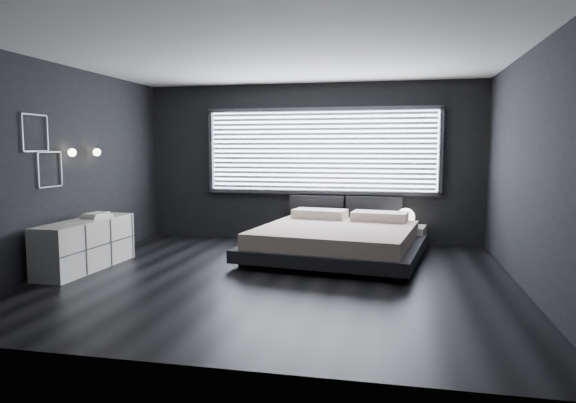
# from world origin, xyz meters

# --- Properties ---
(room) EXTENTS (6.04, 6.00, 2.80)m
(room) POSITION_xyz_m (0.00, 0.00, 1.40)
(room) COLOR black
(room) RESTS_ON ground
(window) EXTENTS (4.14, 0.09, 1.52)m
(window) POSITION_xyz_m (0.20, 2.70, 1.61)
(window) COLOR white
(window) RESTS_ON ground
(headboard) EXTENTS (1.96, 0.16, 0.52)m
(headboard) POSITION_xyz_m (0.64, 2.64, 0.57)
(headboard) COLOR black
(headboard) RESTS_ON ground
(sconce_near) EXTENTS (0.18, 0.11, 0.11)m
(sconce_near) POSITION_xyz_m (-2.88, 0.05, 1.60)
(sconce_near) COLOR silver
(sconce_near) RESTS_ON ground
(sconce_far) EXTENTS (0.18, 0.11, 0.11)m
(sconce_far) POSITION_xyz_m (-2.88, 0.65, 1.60)
(sconce_far) COLOR silver
(sconce_far) RESTS_ON ground
(wall_art_upper) EXTENTS (0.01, 0.48, 0.48)m
(wall_art_upper) POSITION_xyz_m (-2.98, -0.55, 1.85)
(wall_art_upper) COLOR #47474C
(wall_art_upper) RESTS_ON ground
(wall_art_lower) EXTENTS (0.01, 0.48, 0.48)m
(wall_art_lower) POSITION_xyz_m (-2.98, -0.30, 1.38)
(wall_art_lower) COLOR #47474C
(wall_art_lower) RESTS_ON ground
(bed) EXTENTS (2.76, 2.66, 0.64)m
(bed) POSITION_xyz_m (0.65, 1.31, 0.30)
(bed) COLOR black
(bed) RESTS_ON ground
(nightstand) EXTENTS (0.73, 0.64, 0.38)m
(nightstand) POSITION_xyz_m (1.66, 2.32, 0.19)
(nightstand) COLOR white
(nightstand) RESTS_ON ground
(orb_lamp) EXTENTS (0.29, 0.29, 0.29)m
(orb_lamp) POSITION_xyz_m (1.68, 2.33, 0.53)
(orb_lamp) COLOR white
(orb_lamp) RESTS_ON nightstand
(dresser) EXTENTS (0.53, 1.71, 0.68)m
(dresser) POSITION_xyz_m (-2.65, -0.06, 0.34)
(dresser) COLOR white
(dresser) RESTS_ON ground
(book_stack) EXTENTS (0.34, 0.41, 0.07)m
(book_stack) POSITION_xyz_m (-2.63, 0.18, 0.71)
(book_stack) COLOR silver
(book_stack) RESTS_ON dresser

